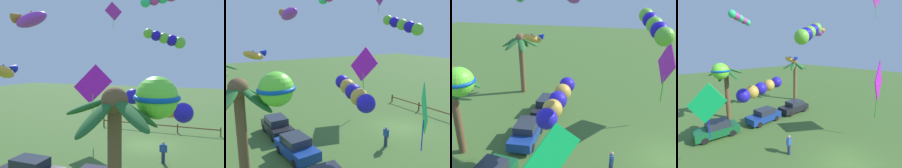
% 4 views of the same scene
% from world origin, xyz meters
% --- Properties ---
extents(ground_plane, '(120.00, 120.00, 0.00)m').
position_xyz_m(ground_plane, '(0.00, 0.00, 0.00)').
color(ground_plane, '#476B2D').
extents(palm_tree_1, '(3.91, 3.76, 6.38)m').
position_xyz_m(palm_tree_1, '(-2.47, 14.07, 4.63)').
color(palm_tree_1, brown).
rests_on(palm_tree_1, ground).
extents(rail_fence, '(12.66, 0.12, 0.95)m').
position_xyz_m(rail_fence, '(0.36, -5.43, 0.61)').
color(rail_fence, brown).
rests_on(rail_fence, ground).
extents(spectator_0, '(0.55, 0.26, 1.59)m').
position_xyz_m(spectator_0, '(-2.17, 3.79, 0.81)').
color(spectator_0, '#2D3351').
rests_on(spectator_0, ground).
extents(kite_tube_0, '(4.22, 1.43, 1.82)m').
position_xyz_m(kite_tube_0, '(-2.62, 7.11, 4.73)').
color(kite_tube_0, '#261AC7').
extents(kite_tube_1, '(3.06, 1.57, 1.52)m').
position_xyz_m(kite_tube_1, '(-1.93, 2.23, 9.07)').
color(kite_tube_1, '#6FCA38').
extents(kite_fish_2, '(2.82, 1.31, 1.45)m').
position_xyz_m(kite_fish_2, '(6.07, 8.03, 10.18)').
color(kite_fish_2, '#AA37D1').
extents(kite_ball_3, '(2.05, 2.05, 1.71)m').
position_xyz_m(kite_ball_3, '(-3.66, 12.54, 5.87)').
color(kite_ball_3, '#72F037').
extents(kite_fish_5, '(1.09, 2.04, 1.06)m').
position_xyz_m(kite_fish_5, '(5.15, 11.37, 6.80)').
color(kite_fish_5, gold).
extents(kite_diamond_6, '(1.67, 0.08, 2.33)m').
position_xyz_m(kite_diamond_6, '(3.16, 0.29, 11.78)').
color(kite_diamond_6, '#B225A3').
extents(kite_diamond_9, '(3.64, 0.80, 5.16)m').
position_xyz_m(kite_diamond_9, '(5.19, 0.32, 5.21)').
color(kite_diamond_9, '#C718D2').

